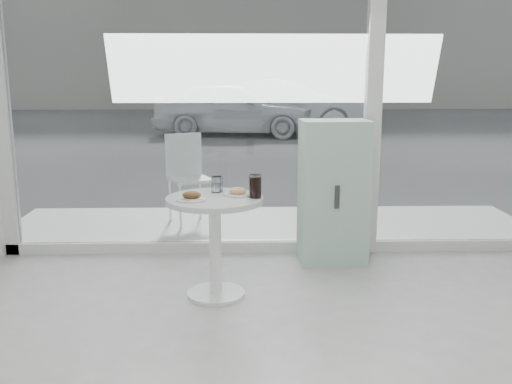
{
  "coord_description": "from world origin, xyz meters",
  "views": [
    {
      "loc": [
        -0.3,
        -2.2,
        1.67
      ],
      "look_at": [
        -0.2,
        1.7,
        0.85
      ],
      "focal_mm": 40.0,
      "sensor_mm": 36.0,
      "label": 1
    }
  ],
  "objects_px": {
    "mint_cabinet": "(333,192)",
    "car_silver": "(285,106)",
    "water_tumbler_a": "(216,185)",
    "water_tumbler_b": "(218,185)",
    "plate_fritter": "(192,197)",
    "plate_donut": "(238,193)",
    "patio_chair": "(188,172)",
    "main_table": "(215,226)",
    "cola_glass": "(255,187)",
    "car_white": "(234,108)"
  },
  "relations": [
    {
      "from": "plate_fritter",
      "to": "cola_glass",
      "type": "distance_m",
      "value": 0.47
    },
    {
      "from": "patio_chair",
      "to": "car_silver",
      "type": "height_order",
      "value": "car_silver"
    },
    {
      "from": "car_silver",
      "to": "plate_fritter",
      "type": "bearing_deg",
      "value": 173.17
    },
    {
      "from": "water_tumbler_a",
      "to": "plate_fritter",
      "type": "bearing_deg",
      "value": -119.95
    },
    {
      "from": "plate_donut",
      "to": "plate_fritter",
      "type": "bearing_deg",
      "value": -153.93
    },
    {
      "from": "water_tumbler_a",
      "to": "water_tumbler_b",
      "type": "height_order",
      "value": "water_tumbler_a"
    },
    {
      "from": "patio_chair",
      "to": "plate_donut",
      "type": "distance_m",
      "value": 2.09
    },
    {
      "from": "plate_donut",
      "to": "water_tumbler_a",
      "type": "height_order",
      "value": "water_tumbler_a"
    },
    {
      "from": "mint_cabinet",
      "to": "car_silver",
      "type": "bearing_deg",
      "value": 85.22
    },
    {
      "from": "car_silver",
      "to": "water_tumbler_b",
      "type": "distance_m",
      "value": 12.0
    },
    {
      "from": "main_table",
      "to": "cola_glass",
      "type": "relative_size",
      "value": 4.51
    },
    {
      "from": "main_table",
      "to": "car_silver",
      "type": "height_order",
      "value": "car_silver"
    },
    {
      "from": "car_silver",
      "to": "water_tumbler_b",
      "type": "height_order",
      "value": "car_silver"
    },
    {
      "from": "mint_cabinet",
      "to": "water_tumbler_b",
      "type": "distance_m",
      "value": 1.17
    },
    {
      "from": "car_silver",
      "to": "plate_fritter",
      "type": "height_order",
      "value": "car_silver"
    },
    {
      "from": "cola_glass",
      "to": "plate_donut",
      "type": "bearing_deg",
      "value": 145.98
    },
    {
      "from": "main_table",
      "to": "car_white",
      "type": "relative_size",
      "value": 0.18
    },
    {
      "from": "mint_cabinet",
      "to": "cola_glass",
      "type": "xyz_separation_m",
      "value": [
        -0.71,
        -0.83,
        0.22
      ]
    },
    {
      "from": "plate_fritter",
      "to": "water_tumbler_a",
      "type": "height_order",
      "value": "water_tumbler_a"
    },
    {
      "from": "plate_donut",
      "to": "water_tumbler_a",
      "type": "distance_m",
      "value": 0.21
    },
    {
      "from": "car_white",
      "to": "plate_donut",
      "type": "xyz_separation_m",
      "value": [
        0.14,
        -11.17,
        0.07
      ]
    },
    {
      "from": "car_silver",
      "to": "water_tumbler_b",
      "type": "bearing_deg",
      "value": 173.8
    },
    {
      "from": "water_tumbler_a",
      "to": "cola_glass",
      "type": "distance_m",
      "value": 0.36
    },
    {
      "from": "car_white",
      "to": "water_tumbler_a",
      "type": "bearing_deg",
      "value": -170.89
    },
    {
      "from": "plate_fritter",
      "to": "cola_glass",
      "type": "bearing_deg",
      "value": 9.15
    },
    {
      "from": "main_table",
      "to": "plate_fritter",
      "type": "relative_size",
      "value": 3.53
    },
    {
      "from": "car_silver",
      "to": "plate_fritter",
      "type": "distance_m",
      "value": 12.32
    },
    {
      "from": "patio_chair",
      "to": "cola_glass",
      "type": "relative_size",
      "value": 5.63
    },
    {
      "from": "cola_glass",
      "to": "main_table",
      "type": "bearing_deg",
      "value": 175.65
    },
    {
      "from": "cola_glass",
      "to": "plate_fritter",
      "type": "bearing_deg",
      "value": -170.85
    },
    {
      "from": "mint_cabinet",
      "to": "plate_donut",
      "type": "distance_m",
      "value": 1.13
    },
    {
      "from": "mint_cabinet",
      "to": "patio_chair",
      "type": "distance_m",
      "value": 1.89
    },
    {
      "from": "water_tumbler_a",
      "to": "cola_glass",
      "type": "relative_size",
      "value": 0.7
    },
    {
      "from": "patio_chair",
      "to": "plate_fritter",
      "type": "distance_m",
      "value": 2.19
    },
    {
      "from": "plate_fritter",
      "to": "water_tumbler_b",
      "type": "relative_size",
      "value": 1.84
    },
    {
      "from": "water_tumbler_a",
      "to": "car_white",
      "type": "bearing_deg",
      "value": 89.87
    },
    {
      "from": "mint_cabinet",
      "to": "cola_glass",
      "type": "relative_size",
      "value": 7.42
    },
    {
      "from": "water_tumbler_b",
      "to": "cola_glass",
      "type": "relative_size",
      "value": 0.7
    },
    {
      "from": "car_silver",
      "to": "patio_chair",
      "type": "bearing_deg",
      "value": 170.29
    },
    {
      "from": "mint_cabinet",
      "to": "plate_fritter",
      "type": "height_order",
      "value": "mint_cabinet"
    },
    {
      "from": "car_white",
      "to": "cola_glass",
      "type": "xyz_separation_m",
      "value": [
        0.27,
        -11.25,
        0.13
      ]
    },
    {
      "from": "patio_chair",
      "to": "car_silver",
      "type": "bearing_deg",
      "value": 55.13
    },
    {
      "from": "plate_donut",
      "to": "car_white",
      "type": "bearing_deg",
      "value": 90.73
    },
    {
      "from": "mint_cabinet",
      "to": "car_silver",
      "type": "height_order",
      "value": "car_silver"
    },
    {
      "from": "mint_cabinet",
      "to": "car_white",
      "type": "xyz_separation_m",
      "value": [
        -0.98,
        10.43,
        0.09
      ]
    },
    {
      "from": "main_table",
      "to": "plate_fritter",
      "type": "xyz_separation_m",
      "value": [
        -0.16,
        -0.1,
        0.25
      ]
    },
    {
      "from": "water_tumbler_a",
      "to": "plate_donut",
      "type": "bearing_deg",
      "value": -35.78
    },
    {
      "from": "cola_glass",
      "to": "patio_chair",
      "type": "bearing_deg",
      "value": 108.22
    },
    {
      "from": "plate_donut",
      "to": "cola_glass",
      "type": "distance_m",
      "value": 0.17
    },
    {
      "from": "main_table",
      "to": "patio_chair",
      "type": "height_order",
      "value": "patio_chair"
    }
  ]
}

